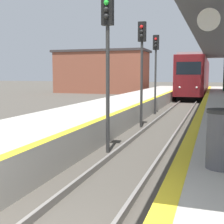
# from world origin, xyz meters

# --- Properties ---
(train) EXTENTS (2.64, 22.60, 4.48)m
(train) POSITION_xyz_m (0.00, 36.22, 2.28)
(train) COLOR black
(train) RESTS_ON ground
(signal_near) EXTENTS (0.36, 0.31, 4.93)m
(signal_near) POSITION_xyz_m (-1.04, 6.40, 3.42)
(signal_near) COLOR #2D2D2D
(signal_near) RESTS_ON ground
(signal_mid) EXTENTS (0.36, 0.31, 4.93)m
(signal_mid) POSITION_xyz_m (-1.09, 11.48, 3.42)
(signal_mid) COLOR #2D2D2D
(signal_mid) RESTS_ON ground
(signal_far) EXTENTS (0.36, 0.31, 4.93)m
(signal_far) POSITION_xyz_m (-1.36, 16.56, 3.42)
(signal_far) COLOR #2D2D2D
(signal_far) RESTS_ON ground
(trash_bin) EXTENTS (0.52, 0.52, 1.00)m
(trash_bin) POSITION_xyz_m (2.31, 2.50, 1.45)
(trash_bin) COLOR #4C4C51
(trash_bin) RESTS_ON platform_right
(station_building) EXTENTS (12.73, 5.69, 5.74)m
(station_building) POSITION_xyz_m (-12.55, 37.49, 2.89)
(station_building) COLOR brown
(station_building) RESTS_ON ground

